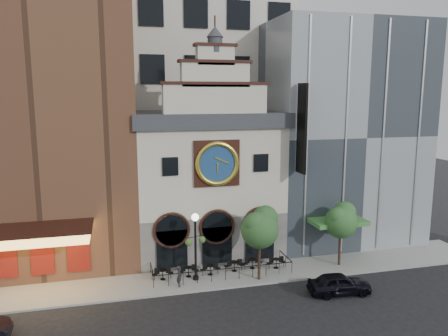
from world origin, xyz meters
TOP-DOWN VIEW (x-y plane):
  - ground at (0.00, 0.00)m, footprint 120.00×120.00m
  - sidewalk at (0.00, 2.50)m, footprint 44.00×5.00m
  - clock_building at (0.00, 7.82)m, footprint 12.60×8.78m
  - theater_building at (-13.00, 9.96)m, footprint 14.00×15.60m
  - retail_building at (12.99, 9.99)m, footprint 14.00×14.40m
  - office_tower at (0.00, 20.00)m, footprint 20.00×16.00m
  - cafe_railing at (0.00, 2.50)m, footprint 10.60×2.60m
  - bistro_0 at (-4.51, 2.49)m, footprint 1.58×0.68m
  - bistro_1 at (-2.56, 2.51)m, footprint 1.58×0.68m
  - bistro_2 at (-0.88, 2.44)m, footprint 1.58×0.68m
  - bistro_3 at (1.10, 2.67)m, footprint 1.58×0.68m
  - bistro_4 at (2.61, 2.83)m, footprint 1.58×0.68m
  - bistro_5 at (4.48, 2.42)m, footprint 1.58×0.68m
  - car_right at (7.24, -2.63)m, footprint 4.55×2.16m
  - pedestrian at (-3.48, 1.02)m, footprint 0.41×0.59m
  - lamppost at (-2.12, 1.85)m, footprint 1.58×0.85m
  - tree_left at (2.52, 0.80)m, footprint 2.88×2.78m
  - tree_right at (9.72, 1.86)m, footprint 2.68×2.58m

SIDE VIEW (x-z plane):
  - ground at x=0.00m, z-range 0.00..0.00m
  - sidewalk at x=0.00m, z-range 0.00..0.15m
  - cafe_railing at x=0.00m, z-range 0.15..1.05m
  - bistro_0 at x=-4.51m, z-range 0.16..1.06m
  - bistro_1 at x=-2.56m, z-range 0.16..1.06m
  - bistro_2 at x=-0.88m, z-range 0.16..1.06m
  - bistro_3 at x=1.10m, z-range 0.16..1.06m
  - bistro_4 at x=2.61m, z-range 0.16..1.06m
  - bistro_5 at x=4.48m, z-range 0.16..1.06m
  - car_right at x=7.24m, z-range 0.00..1.50m
  - pedestrian at x=-3.48m, z-range 0.15..1.70m
  - lamppost at x=-2.12m, z-range 0.75..5.86m
  - tree_right at x=9.72m, z-range 1.35..6.51m
  - tree_left at x=2.52m, z-range 1.45..7.00m
  - clock_building at x=0.00m, z-range -2.64..16.01m
  - retail_building at x=12.99m, z-range 0.14..20.14m
  - theater_building at x=-13.00m, z-range 0.10..25.10m
  - office_tower at x=0.00m, z-range 0.00..40.00m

